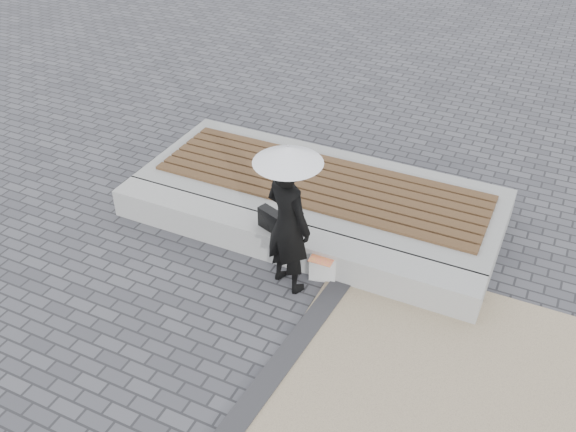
# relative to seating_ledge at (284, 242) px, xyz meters

# --- Properties ---
(ground) EXTENTS (80.00, 80.00, 0.00)m
(ground) POSITION_rel_seating_ledge_xyz_m (0.00, -1.60, -0.20)
(ground) COLOR #49494E
(ground) RESTS_ON ground
(edging_band) EXTENTS (0.61, 5.20, 0.04)m
(edging_band) POSITION_rel_seating_ledge_xyz_m (0.75, -2.10, -0.18)
(edging_band) COLOR #2E2E30
(edging_band) RESTS_ON ground
(seating_ledge) EXTENTS (5.00, 0.45, 0.40)m
(seating_ledge) POSITION_rel_seating_ledge_xyz_m (0.00, 0.00, 0.00)
(seating_ledge) COLOR #A09F9B
(seating_ledge) RESTS_ON ground
(timber_platform) EXTENTS (5.00, 2.00, 0.40)m
(timber_platform) POSITION_rel_seating_ledge_xyz_m (0.00, 1.20, 0.00)
(timber_platform) COLOR gray
(timber_platform) RESTS_ON ground
(timber_decking) EXTENTS (4.60, 1.40, 0.04)m
(timber_decking) POSITION_rel_seating_ledge_xyz_m (0.00, 1.20, 0.22)
(timber_decking) COLOR brown
(timber_decking) RESTS_ON timber_platform
(woman) EXTENTS (0.75, 0.63, 1.76)m
(woman) POSITION_rel_seating_ledge_xyz_m (0.29, -0.47, 0.68)
(woman) COLOR black
(woman) RESTS_ON ground
(parasol) EXTENTS (0.77, 0.77, 0.98)m
(parasol) POSITION_rel_seating_ledge_xyz_m (0.29, -0.47, 1.59)
(parasol) COLOR #B0B0B4
(parasol) RESTS_ON ground
(handbag) EXTENTS (0.41, 0.26, 0.28)m
(handbag) POSITION_rel_seating_ledge_xyz_m (-0.13, -0.06, 0.34)
(handbag) COLOR black
(handbag) RESTS_ON seating_ledge
(canvas_tote) EXTENTS (0.35, 0.20, 0.34)m
(canvas_tote) POSITION_rel_seating_ledge_xyz_m (0.64, -0.22, -0.03)
(canvas_tote) COLOR silver
(canvas_tote) RESTS_ON ground
(magazine) EXTENTS (0.29, 0.22, 0.01)m
(magazine) POSITION_rel_seating_ledge_xyz_m (0.64, -0.27, 0.15)
(magazine) COLOR #E92F4F
(magazine) RESTS_ON canvas_tote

